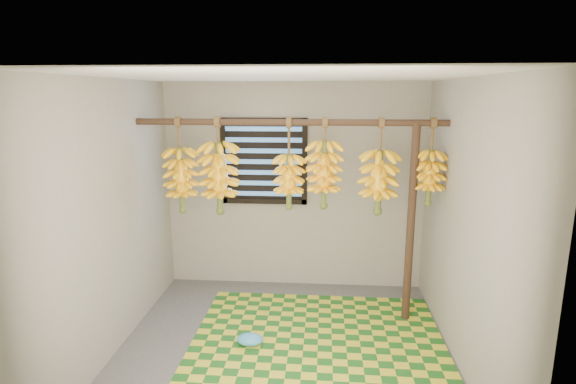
# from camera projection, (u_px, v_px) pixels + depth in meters

# --- Properties ---
(floor) EXTENTS (3.00, 3.00, 0.01)m
(floor) POSITION_uv_depth(u_px,v_px,m) (283.00, 352.00, 4.04)
(floor) COLOR #4D4D4D
(floor) RESTS_ON ground
(ceiling) EXTENTS (3.00, 3.00, 0.01)m
(ceiling) POSITION_uv_depth(u_px,v_px,m) (283.00, 76.00, 3.52)
(ceiling) COLOR silver
(ceiling) RESTS_ON wall_back
(wall_back) EXTENTS (3.00, 0.01, 2.40)m
(wall_back) POSITION_uv_depth(u_px,v_px,m) (294.00, 187.00, 5.24)
(wall_back) COLOR gray
(wall_back) RESTS_ON floor
(wall_left) EXTENTS (0.01, 3.00, 2.40)m
(wall_left) POSITION_uv_depth(u_px,v_px,m) (110.00, 220.00, 3.89)
(wall_left) COLOR gray
(wall_left) RESTS_ON floor
(wall_right) EXTENTS (0.01, 3.00, 2.40)m
(wall_right) POSITION_uv_depth(u_px,v_px,m) (466.00, 227.00, 3.66)
(wall_right) COLOR gray
(wall_right) RESTS_ON floor
(window) EXTENTS (1.00, 0.04, 1.00)m
(window) POSITION_uv_depth(u_px,v_px,m) (264.00, 162.00, 5.18)
(window) COLOR black
(window) RESTS_ON wall_back
(hanging_pole) EXTENTS (3.00, 0.06, 0.06)m
(hanging_pole) POSITION_uv_depth(u_px,v_px,m) (289.00, 122.00, 4.29)
(hanging_pole) COLOR #40291B
(hanging_pole) RESTS_ON wall_left
(support_post) EXTENTS (0.08, 0.08, 2.00)m
(support_post) POSITION_uv_depth(u_px,v_px,m) (411.00, 225.00, 4.41)
(support_post) COLOR #40291B
(support_post) RESTS_ON floor
(woven_mat) EXTENTS (2.35, 1.88, 0.01)m
(woven_mat) POSITION_uv_depth(u_px,v_px,m) (318.00, 340.00, 4.22)
(woven_mat) COLOR #1C5A1A
(woven_mat) RESTS_ON floor
(plastic_bag) EXTENTS (0.25, 0.18, 0.10)m
(plastic_bag) POSITION_uv_depth(u_px,v_px,m) (250.00, 339.00, 4.12)
(plastic_bag) COLOR #3A98D8
(plastic_bag) RESTS_ON woven_mat
(banana_bunch_a) EXTENTS (0.33, 0.33, 0.96)m
(banana_bunch_a) POSITION_uv_depth(u_px,v_px,m) (181.00, 180.00, 4.49)
(banana_bunch_a) COLOR brown
(banana_bunch_a) RESTS_ON hanging_pole
(banana_bunch_b) EXTENTS (0.38, 0.38, 0.96)m
(banana_bunch_b) POSITION_uv_depth(u_px,v_px,m) (219.00, 178.00, 4.46)
(banana_bunch_b) COLOR brown
(banana_bunch_b) RESTS_ON hanging_pole
(banana_bunch_c) EXTENTS (0.30, 0.30, 0.90)m
(banana_bunch_c) POSITION_uv_depth(u_px,v_px,m) (289.00, 181.00, 4.41)
(banana_bunch_c) COLOR brown
(banana_bunch_c) RESTS_ON hanging_pole
(banana_bunch_d) EXTENTS (0.34, 0.34, 0.88)m
(banana_bunch_d) POSITION_uv_depth(u_px,v_px,m) (324.00, 175.00, 4.37)
(banana_bunch_d) COLOR brown
(banana_bunch_d) RESTS_ON hanging_pole
(banana_bunch_e) EXTENTS (0.35, 0.35, 0.93)m
(banana_bunch_e) POSITION_uv_depth(u_px,v_px,m) (379.00, 182.00, 4.34)
(banana_bunch_e) COLOR brown
(banana_bunch_e) RESTS_ON hanging_pole
(banana_bunch_f) EXTENTS (0.29, 0.29, 0.84)m
(banana_bunch_f) POSITION_uv_depth(u_px,v_px,m) (430.00, 178.00, 4.30)
(banana_bunch_f) COLOR brown
(banana_bunch_f) RESTS_ON hanging_pole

